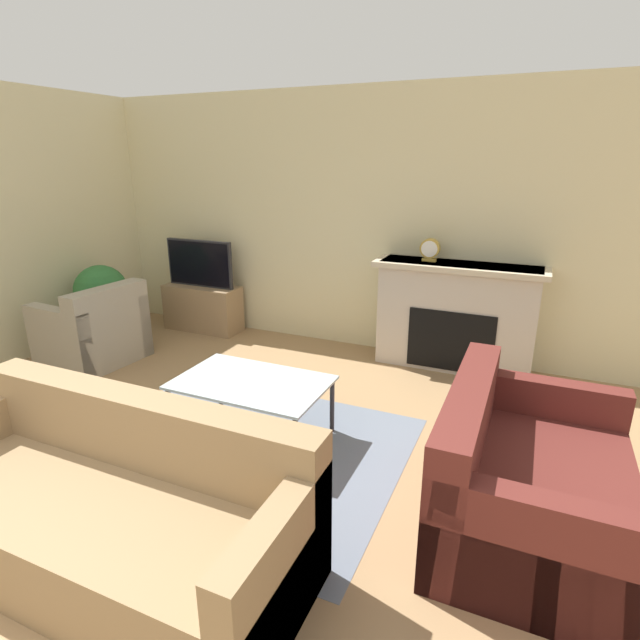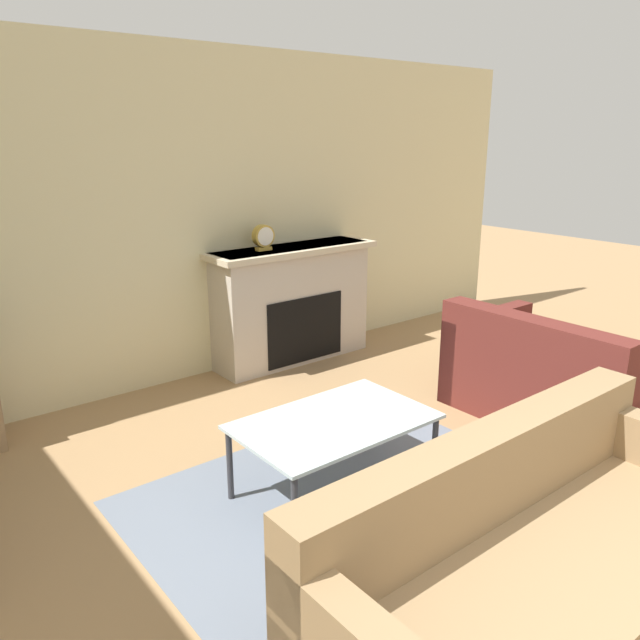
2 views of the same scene
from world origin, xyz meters
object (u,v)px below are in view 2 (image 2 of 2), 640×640
at_px(coffee_table, 334,426).
at_px(mantel_clock, 263,237).
at_px(couch_sectional, 536,571).
at_px(couch_loveseat, 553,380).

height_order(coffee_table, mantel_clock, mantel_clock).
height_order(couch_sectional, coffee_table, couch_sectional).
relative_size(coffee_table, mantel_clock, 5.04).
height_order(couch_loveseat, mantel_clock, mantel_clock).
distance_m(coffee_table, mantel_clock, 2.26).
bearing_deg(mantel_clock, couch_sectional, -104.95).
bearing_deg(couch_loveseat, coffee_table, 83.27).
relative_size(couch_loveseat, coffee_table, 1.28).
bearing_deg(mantel_clock, coffee_table, -113.29).
height_order(couch_sectional, couch_loveseat, same).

